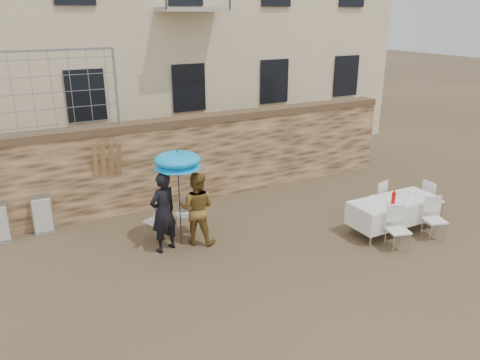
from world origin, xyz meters
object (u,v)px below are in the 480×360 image
couple_chair_right (186,214)px  soda_bottle (394,198)px  banquet_table (394,201)px  table_chair_front_left (398,230)px  man_suit (163,212)px  umbrella (178,163)px  chair_stack_right (42,212)px  table_chair_front_right (435,219)px  couple_chair_left (156,220)px  table_chair_side (432,199)px  table_chair_back (375,198)px  woman_dress (197,208)px

couple_chair_right → soda_bottle: soda_bottle is taller
banquet_table → table_chair_front_left: size_ratio=2.19×
man_suit → soda_bottle: 5.03m
man_suit → umbrella: size_ratio=0.88×
couple_chair_right → chair_stack_right: 3.32m
couple_chair_right → table_chair_front_right: 5.53m
man_suit → banquet_table: 5.18m
couple_chair_left → banquet_table: 5.37m
umbrella → table_chair_front_right: bearing=-25.5°
table_chair_side → table_chair_front_right: bearing=135.5°
table_chair_back → table_chair_side: bearing=136.5°
woman_dress → soda_bottle: bearing=-166.5°
couple_chair_left → soda_bottle: (4.73, -2.25, 0.43)m
banquet_table → table_chair_side: (1.40, 0.10, -0.25)m
woman_dress → table_chair_back: (4.38, -0.75, -0.33)m
table_chair_front_right → chair_stack_right: 8.85m
table_chair_front_left → table_chair_back: 1.74m
banquet_table → chair_stack_right: size_ratio=2.28×
banquet_table → woman_dress: bearing=159.6°
banquet_table → table_chair_back: bearing=76.0°
table_chair_front_right → chair_stack_right: table_chair_front_right is taller
umbrella → banquet_table: umbrella is taller
banquet_table → soda_bottle: soda_bottle is taller
umbrella → soda_bottle: size_ratio=7.60×
couple_chair_right → table_chair_front_right: (4.73, -2.85, 0.00)m
table_chair_front_right → chair_stack_right: (-7.60, 4.52, -0.02)m
umbrella → chair_stack_right: size_ratio=2.15×
table_chair_front_left → table_chair_back: bearing=77.7°
woman_dress → table_chair_back: bearing=-153.1°
banquet_table → table_chair_front_right: 0.94m
woman_dress → umbrella: 1.11m
soda_bottle → table_chair_front_left: 0.84m
table_chair_front_left → table_chair_front_right: bearing=15.0°
couple_chair_right → soda_bottle: size_ratio=3.69×
couple_chair_left → table_chair_front_right: same height
woman_dress → banquet_table: bearing=-163.7°
umbrella → couple_chair_right: (0.30, 0.45, -1.38)m
umbrella → couple_chair_right: umbrella is taller
man_suit → table_chair_front_right: size_ratio=1.81×
table_chair_back → chair_stack_right: size_ratio=1.04×
couple_chair_left → soda_bottle: bearing=130.8°
couple_chair_right → chair_stack_right: couple_chair_right is taller
banquet_table → chair_stack_right: chair_stack_right is taller
umbrella → woman_dress: bearing=-15.9°
umbrella → couple_chair_left: umbrella is taller
woman_dress → table_chair_front_left: bearing=-176.1°
man_suit → soda_bottle: size_ratio=6.68×
couple_chair_right → soda_bottle: 4.64m
banquet_table → table_chair_side: bearing=4.1°
table_chair_front_left → table_chair_side: (2.00, 0.85, 0.00)m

